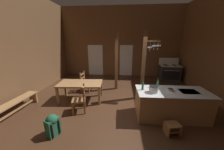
{
  "coord_description": "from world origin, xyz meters",
  "views": [
    {
      "loc": [
        0.13,
        -3.94,
        2.4
      ],
      "look_at": [
        -0.25,
        0.48,
        1.08
      ],
      "focal_mm": 19.23,
      "sensor_mm": 36.0,
      "label": 1
    }
  ],
  "objects_px": {
    "bottle_short_on_counter": "(158,84)",
    "dining_table": "(80,85)",
    "kitchen_island": "(171,104)",
    "bench_along_left_wall": "(15,105)",
    "ladderback_chair_near_window": "(80,99)",
    "backpack": "(53,124)",
    "ladderback_chair_by_post": "(85,82)",
    "stockpot_on_counter": "(154,89)",
    "stove_range": "(169,73)",
    "bottle_tall_on_counter": "(143,86)",
    "mixing_bowl_on_counter": "(170,90)",
    "step_stool": "(172,128)"
  },
  "relations": [
    {
      "from": "ladderback_chair_by_post",
      "to": "bench_along_left_wall",
      "type": "relative_size",
      "value": 0.56
    },
    {
      "from": "bottle_short_on_counter",
      "to": "dining_table",
      "type": "bearing_deg",
      "value": 166.48
    },
    {
      "from": "mixing_bowl_on_counter",
      "to": "bottle_tall_on_counter",
      "type": "relative_size",
      "value": 0.61
    },
    {
      "from": "kitchen_island",
      "to": "ladderback_chair_by_post",
      "type": "distance_m",
      "value": 3.71
    },
    {
      "from": "bench_along_left_wall",
      "to": "stockpot_on_counter",
      "type": "bearing_deg",
      "value": 1.71
    },
    {
      "from": "dining_table",
      "to": "bench_along_left_wall",
      "type": "bearing_deg",
      "value": -148.71
    },
    {
      "from": "dining_table",
      "to": "mixing_bowl_on_counter",
      "type": "distance_m",
      "value": 3.27
    },
    {
      "from": "dining_table",
      "to": "stockpot_on_counter",
      "type": "bearing_deg",
      "value": -21.2
    },
    {
      "from": "kitchen_island",
      "to": "bench_along_left_wall",
      "type": "height_order",
      "value": "kitchen_island"
    },
    {
      "from": "step_stool",
      "to": "backpack",
      "type": "relative_size",
      "value": 0.69
    },
    {
      "from": "ladderback_chair_near_window",
      "to": "backpack",
      "type": "relative_size",
      "value": 1.59
    },
    {
      "from": "stove_range",
      "to": "dining_table",
      "type": "xyz_separation_m",
      "value": [
        -4.5,
        -2.88,
        0.17
      ]
    },
    {
      "from": "stockpot_on_counter",
      "to": "bottle_tall_on_counter",
      "type": "xyz_separation_m",
      "value": [
        -0.29,
        0.16,
        0.03
      ]
    },
    {
      "from": "backpack",
      "to": "bottle_tall_on_counter",
      "type": "relative_size",
      "value": 1.9
    },
    {
      "from": "dining_table",
      "to": "ladderback_chair_by_post",
      "type": "relative_size",
      "value": 1.85
    },
    {
      "from": "stove_range",
      "to": "bottle_tall_on_counter",
      "type": "bearing_deg",
      "value": -120.49
    },
    {
      "from": "dining_table",
      "to": "kitchen_island",
      "type": "bearing_deg",
      "value": -15.02
    },
    {
      "from": "dining_table",
      "to": "bottle_short_on_counter",
      "type": "relative_size",
      "value": 5.25
    },
    {
      "from": "ladderback_chair_near_window",
      "to": "backpack",
      "type": "bearing_deg",
      "value": -107.48
    },
    {
      "from": "backpack",
      "to": "bottle_tall_on_counter",
      "type": "distance_m",
      "value": 2.72
    },
    {
      "from": "kitchen_island",
      "to": "mixing_bowl_on_counter",
      "type": "bearing_deg",
      "value": 179.29
    },
    {
      "from": "ladderback_chair_near_window",
      "to": "stockpot_on_counter",
      "type": "xyz_separation_m",
      "value": [
        2.33,
        -0.18,
        0.54
      ]
    },
    {
      "from": "ladderback_chair_by_post",
      "to": "bottle_tall_on_counter",
      "type": "bearing_deg",
      "value": -35.64
    },
    {
      "from": "stove_range",
      "to": "backpack",
      "type": "height_order",
      "value": "stove_range"
    },
    {
      "from": "ladderback_chair_by_post",
      "to": "stockpot_on_counter",
      "type": "distance_m",
      "value": 3.3
    },
    {
      "from": "step_stool",
      "to": "dining_table",
      "type": "bearing_deg",
      "value": 151.37
    },
    {
      "from": "bottle_tall_on_counter",
      "to": "step_stool",
      "type": "bearing_deg",
      "value": -48.63
    },
    {
      "from": "stove_range",
      "to": "bottle_short_on_counter",
      "type": "bearing_deg",
      "value": -115.52
    },
    {
      "from": "ladderback_chair_by_post",
      "to": "bottle_short_on_counter",
      "type": "distance_m",
      "value": 3.31
    },
    {
      "from": "ladderback_chair_near_window",
      "to": "stove_range",
      "type": "bearing_deg",
      "value": 41.23
    },
    {
      "from": "stockpot_on_counter",
      "to": "ladderback_chair_by_post",
      "type": "bearing_deg",
      "value": 145.05
    },
    {
      "from": "kitchen_island",
      "to": "mixing_bowl_on_counter",
      "type": "xyz_separation_m",
      "value": [
        -0.07,
        0.0,
        0.48
      ]
    },
    {
      "from": "step_stool",
      "to": "mixing_bowl_on_counter",
      "type": "distance_m",
      "value": 1.09
    },
    {
      "from": "stove_range",
      "to": "step_stool",
      "type": "bearing_deg",
      "value": -108.31
    },
    {
      "from": "bench_along_left_wall",
      "to": "mixing_bowl_on_counter",
      "type": "xyz_separation_m",
      "value": [
        5.02,
        0.28,
        0.61
      ]
    },
    {
      "from": "ladderback_chair_near_window",
      "to": "step_stool",
      "type": "bearing_deg",
      "value": -16.43
    },
    {
      "from": "ladderback_chair_by_post",
      "to": "stockpot_on_counter",
      "type": "bearing_deg",
      "value": -34.95
    },
    {
      "from": "mixing_bowl_on_counter",
      "to": "ladderback_chair_near_window",
      "type": "bearing_deg",
      "value": 179.39
    },
    {
      "from": "bottle_tall_on_counter",
      "to": "bottle_short_on_counter",
      "type": "relative_size",
      "value": 0.94
    },
    {
      "from": "backpack",
      "to": "bottle_short_on_counter",
      "type": "distance_m",
      "value": 3.24
    },
    {
      "from": "dining_table",
      "to": "ladderback_chair_near_window",
      "type": "relative_size",
      "value": 1.85
    },
    {
      "from": "mixing_bowl_on_counter",
      "to": "bottle_tall_on_counter",
      "type": "height_order",
      "value": "bottle_tall_on_counter"
    },
    {
      "from": "dining_table",
      "to": "mixing_bowl_on_counter",
      "type": "height_order",
      "value": "mixing_bowl_on_counter"
    },
    {
      "from": "backpack",
      "to": "stockpot_on_counter",
      "type": "xyz_separation_m",
      "value": [
        2.68,
        0.94,
        0.67
      ]
    },
    {
      "from": "bottle_tall_on_counter",
      "to": "stove_range",
      "type": "bearing_deg",
      "value": 59.51
    },
    {
      "from": "stove_range",
      "to": "mixing_bowl_on_counter",
      "type": "distance_m",
      "value": 4.01
    },
    {
      "from": "stockpot_on_counter",
      "to": "bottle_short_on_counter",
      "type": "distance_m",
      "value": 0.39
    },
    {
      "from": "kitchen_island",
      "to": "bottle_tall_on_counter",
      "type": "xyz_separation_m",
      "value": [
        -0.91,
        0.02,
        0.57
      ]
    },
    {
      "from": "bench_along_left_wall",
      "to": "stockpot_on_counter",
      "type": "height_order",
      "value": "stockpot_on_counter"
    },
    {
      "from": "kitchen_island",
      "to": "stockpot_on_counter",
      "type": "bearing_deg",
      "value": -166.89
    }
  ]
}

